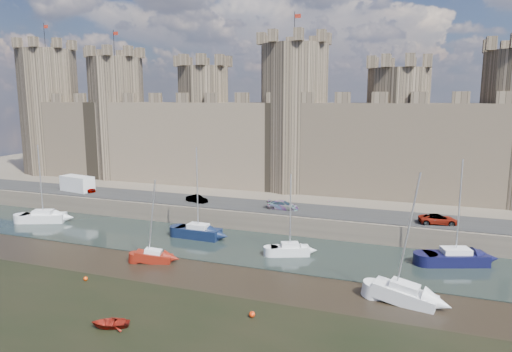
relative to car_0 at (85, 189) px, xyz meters
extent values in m
plane|color=black|center=(27.79, -33.30, -3.10)|extent=(160.00, 160.00, 0.00)
cube|color=black|center=(27.79, -9.30, -3.06)|extent=(160.00, 12.00, 0.08)
cube|color=#4C443A|center=(27.79, 26.70, -1.85)|extent=(160.00, 60.00, 2.50)
cube|color=black|center=(27.79, 0.70, -0.55)|extent=(160.00, 7.00, 0.10)
cube|color=#42382B|center=(27.79, 14.70, 6.40)|extent=(100.00, 9.00, 14.00)
cylinder|color=#42382B|center=(-20.21, 14.70, 11.40)|extent=(11.00, 11.00, 24.00)
cylinder|color=black|center=(-20.21, 14.70, 25.90)|extent=(0.10, 0.10, 5.00)
cube|color=maroon|center=(-19.71, 14.70, 27.70)|extent=(1.00, 0.03, 0.60)
cylinder|color=#42382B|center=(-4.21, 14.70, 10.40)|extent=(10.00, 10.00, 22.00)
cylinder|color=black|center=(-4.21, 14.70, 23.90)|extent=(0.10, 0.10, 5.00)
cube|color=maroon|center=(-3.71, 14.70, 25.70)|extent=(1.00, 0.03, 0.60)
cylinder|color=#42382B|center=(13.79, 14.70, 9.40)|extent=(9.00, 9.00, 20.00)
cylinder|color=#42382B|center=(29.79, 14.70, 10.90)|extent=(11.00, 11.00, 23.00)
cylinder|color=black|center=(29.79, 14.70, 24.90)|extent=(0.10, 0.10, 5.00)
cube|color=maroon|center=(30.29, 14.70, 26.70)|extent=(1.00, 0.03, 0.60)
cylinder|color=#42382B|center=(45.79, 14.70, 8.90)|extent=(9.00, 9.00, 19.00)
imported|color=gray|center=(0.00, 0.00, 0.00)|extent=(3.63, 1.69, 1.20)
imported|color=gray|center=(19.91, -0.28, -0.06)|extent=(3.50, 1.99, 1.09)
imported|color=gray|center=(32.60, -0.03, 0.00)|extent=(4.23, 1.89, 1.21)
imported|color=gray|center=(51.90, -0.67, 0.02)|extent=(4.78, 2.96, 1.24)
cube|color=silver|center=(-1.64, 0.20, 0.65)|extent=(6.04, 3.31, 2.49)
cube|color=silver|center=(0.39, -9.06, -2.43)|extent=(6.21, 4.36, 1.18)
cube|color=silver|center=(0.39, -9.06, -1.57)|extent=(2.99, 2.47, 0.54)
cylinder|color=silver|center=(0.39, -9.06, 2.99)|extent=(0.14, 0.14, 9.65)
cube|color=black|center=(24.16, -8.19, -2.40)|extent=(5.69, 2.32, 1.23)
cube|color=silver|center=(24.16, -8.19, -1.51)|extent=(2.54, 1.59, 0.56)
cylinder|color=silver|center=(24.16, -8.19, 3.25)|extent=(0.14, 0.14, 10.08)
cube|color=silver|center=(36.58, -10.37, -2.53)|extent=(4.51, 3.15, 0.99)
cube|color=silver|center=(36.58, -10.37, -1.81)|extent=(2.17, 1.78, 0.45)
cylinder|color=silver|center=(36.58, -10.37, 2.01)|extent=(0.14, 0.14, 8.09)
cube|color=black|center=(53.55, -7.14, -2.42)|extent=(6.77, 4.50, 1.20)
cube|color=silver|center=(53.55, -7.14, -1.54)|extent=(3.23, 2.59, 0.55)
cylinder|color=silver|center=(53.55, -7.14, 3.11)|extent=(0.14, 0.14, 9.86)
cube|color=#65150B|center=(23.56, -17.31, -2.61)|extent=(4.11, 2.60, 0.98)
cube|color=silver|center=(23.56, -17.31, -1.90)|extent=(1.94, 1.52, 0.44)
cylinder|color=silver|center=(23.56, -17.31, 1.88)|extent=(0.14, 0.14, 8.00)
cube|color=silver|center=(48.95, -18.38, -2.48)|extent=(5.54, 2.98, 1.23)
cube|color=silver|center=(48.95, -18.38, -1.59)|extent=(2.56, 1.84, 0.56)
cylinder|color=silver|center=(48.95, -18.38, 3.18)|extent=(0.14, 0.14, 10.10)
imported|color=maroon|center=(28.23, -30.49, -2.81)|extent=(3.45, 3.10, 0.59)
sphere|color=#CE3A09|center=(20.25, -23.87, -2.89)|extent=(0.42, 0.42, 0.42)
sphere|color=red|center=(37.74, -25.27, -2.85)|extent=(0.50, 0.50, 0.50)
camera|label=1|loc=(49.69, -56.87, 14.02)|focal=32.00mm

